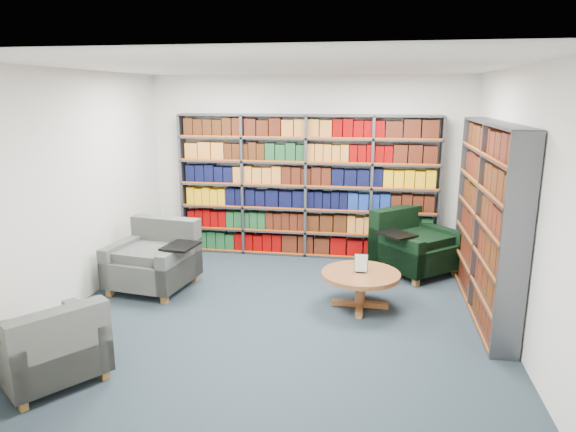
% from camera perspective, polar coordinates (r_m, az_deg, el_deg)
% --- Properties ---
extents(room_shell, '(5.02, 5.02, 2.82)m').
position_cam_1_polar(room_shell, '(5.66, -1.00, 2.04)').
color(room_shell, '#1A2630').
rests_on(room_shell, ground).
extents(bookshelf_back, '(4.00, 0.28, 2.20)m').
position_cam_1_polar(bookshelf_back, '(7.99, 2.07, 3.22)').
color(bookshelf_back, '#47494F').
rests_on(bookshelf_back, ground).
extents(bookshelf_right, '(0.28, 2.50, 2.20)m').
position_cam_1_polar(bookshelf_right, '(6.36, 21.28, -0.39)').
color(bookshelf_right, '#47494F').
rests_on(bookshelf_right, ground).
extents(chair_teal_left, '(1.21, 1.09, 0.88)m').
position_cam_1_polar(chair_teal_left, '(7.07, -14.39, -4.83)').
color(chair_teal_left, '#081D39').
rests_on(chair_teal_left, ground).
extents(chair_green_right, '(1.37, 1.37, 0.89)m').
position_cam_1_polar(chair_green_right, '(7.66, 13.50, -3.32)').
color(chair_green_right, black).
rests_on(chair_green_right, ground).
extents(chair_teal_front, '(1.17, 1.17, 0.76)m').
position_cam_1_polar(chair_teal_front, '(5.14, -24.80, -13.39)').
color(chair_teal_front, '#081D39').
rests_on(chair_teal_front, ground).
extents(coffee_table, '(0.94, 0.94, 0.66)m').
position_cam_1_polar(coffee_table, '(6.24, 8.06, -7.01)').
color(coffee_table, brown).
rests_on(coffee_table, ground).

